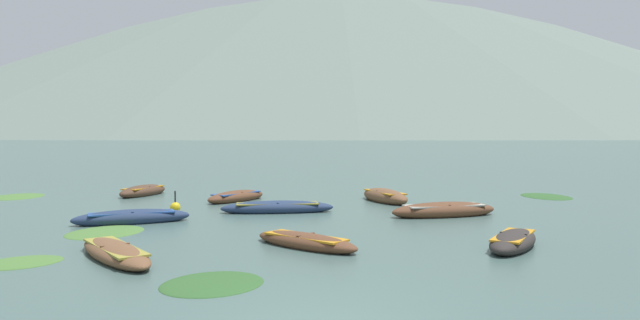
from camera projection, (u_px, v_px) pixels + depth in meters
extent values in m
plane|color=#425B56|center=(326.00, 138.00, 1506.92)|extent=(6000.00, 6000.00, 0.00)
cone|color=slate|center=(63.00, 65.00, 1816.53)|extent=(1861.82, 1861.82, 481.23)
cone|color=slate|center=(336.00, 45.00, 1584.04)|extent=(2278.59, 2278.59, 536.54)
cone|color=slate|center=(509.00, 109.00, 1927.34)|extent=(807.77, 807.77, 199.58)
ellipsoid|color=brown|center=(444.00, 211.00, 20.50)|extent=(4.37, 2.44, 0.65)
cube|color=#B7B2A3|center=(444.00, 205.00, 20.49)|extent=(3.15, 1.76, 0.05)
cube|color=brown|center=(444.00, 204.00, 20.49)|extent=(0.33, 0.85, 0.04)
ellipsoid|color=#4C3323|center=(143.00, 191.00, 27.75)|extent=(2.05, 3.73, 0.66)
cube|color=orange|center=(143.00, 188.00, 27.74)|extent=(1.48, 2.69, 0.05)
cube|color=#4C3323|center=(143.00, 187.00, 27.74)|extent=(0.78, 0.28, 0.04)
ellipsoid|color=brown|center=(236.00, 197.00, 25.32)|extent=(2.82, 3.62, 0.60)
cube|color=#28519E|center=(236.00, 193.00, 25.31)|extent=(2.03, 2.61, 0.05)
cube|color=brown|center=(236.00, 192.00, 25.31)|extent=(0.67, 0.46, 0.04)
ellipsoid|color=navy|center=(132.00, 218.00, 18.81)|extent=(3.96, 2.47, 0.59)
cube|color=#28519E|center=(132.00, 213.00, 18.80)|extent=(2.85, 1.78, 0.05)
cube|color=navy|center=(132.00, 211.00, 18.80)|extent=(0.35, 0.66, 0.04)
ellipsoid|color=brown|center=(385.00, 197.00, 25.12)|extent=(2.43, 3.98, 0.73)
cube|color=orange|center=(385.00, 192.00, 25.11)|extent=(1.75, 2.86, 0.05)
cube|color=brown|center=(385.00, 191.00, 25.11)|extent=(0.82, 0.36, 0.04)
ellipsoid|color=brown|center=(115.00, 253.00, 13.34)|extent=(3.28, 3.81, 0.46)
cube|color=olive|center=(115.00, 247.00, 13.34)|extent=(2.36, 2.74, 0.05)
cube|color=brown|center=(115.00, 245.00, 13.33)|extent=(0.59, 0.49, 0.04)
ellipsoid|color=#2D2826|center=(513.00, 242.00, 14.63)|extent=(2.44, 3.19, 0.54)
cube|color=orange|center=(513.00, 235.00, 14.62)|extent=(1.76, 2.30, 0.05)
cube|color=#2D2826|center=(513.00, 234.00, 14.62)|extent=(0.64, 0.42, 0.04)
ellipsoid|color=navy|center=(278.00, 208.00, 21.48)|extent=(4.51, 1.67, 0.57)
cube|color=olive|center=(277.00, 204.00, 21.47)|extent=(3.25, 1.20, 0.05)
cube|color=navy|center=(277.00, 202.00, 21.47)|extent=(0.18, 0.73, 0.04)
ellipsoid|color=brown|center=(306.00, 242.00, 14.72)|extent=(3.24, 2.91, 0.47)
cube|color=orange|center=(306.00, 237.00, 14.71)|extent=(2.34, 2.10, 0.05)
cube|color=brown|center=(306.00, 235.00, 14.71)|extent=(0.48, 0.55, 0.04)
sphere|color=yellow|center=(175.00, 207.00, 22.35)|extent=(0.42, 0.42, 0.42)
cylinder|color=black|center=(175.00, 199.00, 22.34)|extent=(0.06, 0.06, 0.67)
ellipsoid|color=#477033|center=(105.00, 232.00, 16.96)|extent=(2.68, 3.06, 0.14)
ellipsoid|color=#477033|center=(17.00, 197.00, 27.04)|extent=(2.90, 3.65, 0.14)
ellipsoid|color=#477033|center=(20.00, 263.00, 12.86)|extent=(2.39, 2.29, 0.14)
ellipsoid|color=#2D5628|center=(212.00, 284.00, 11.02)|extent=(2.87, 2.88, 0.14)
ellipsoid|color=#2D5628|center=(546.00, 197.00, 27.15)|extent=(2.34, 3.44, 0.14)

